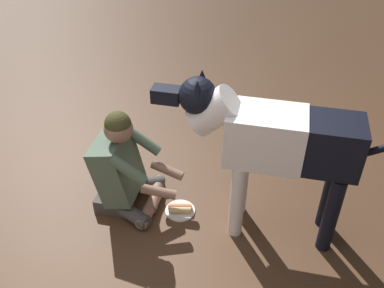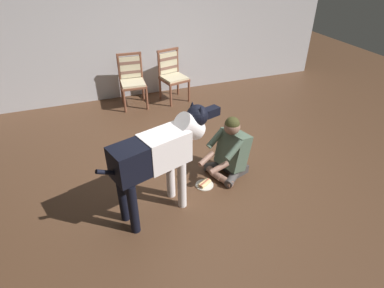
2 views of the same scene
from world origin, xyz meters
name	(u,v)px [view 1 (image 1 of 2)]	position (x,y,z in m)	size (l,w,h in m)	color
ground_plane	(145,234)	(0.00, 0.00, 0.00)	(13.38, 13.38, 0.00)	#4E3321
person_sitting_on_floor	(124,169)	(0.32, -0.20, 0.36)	(0.73, 0.60, 0.86)	#403B3A
large_dog	(273,142)	(-0.71, -0.54, 0.79)	(1.49, 0.63, 1.23)	white
hot_dog_on_plate	(180,209)	(-0.10, -0.34, 0.03)	(0.24, 0.24, 0.06)	silver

